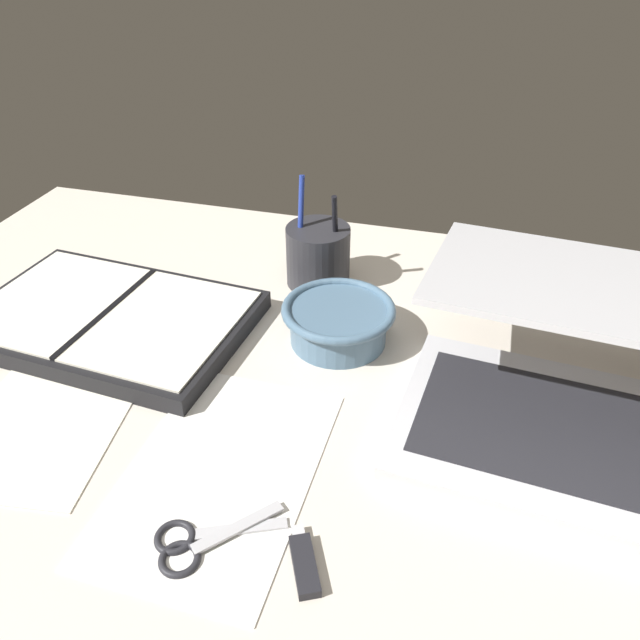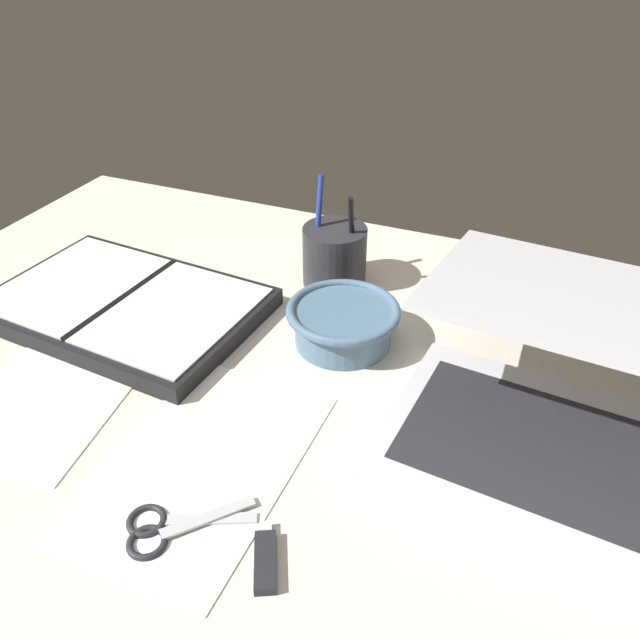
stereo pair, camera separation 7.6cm
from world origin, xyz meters
TOP-DOWN VIEW (x-y plane):
  - desk_top at (0.00, 0.00)cm, footprint 140.00×100.00cm
  - laptop at (26.61, 6.61)cm, footprint 38.68×38.61cm
  - bowl at (-2.02, 14.69)cm, footprint 15.04×15.04cm
  - pen_cup at (-8.68, 28.49)cm, footprint 9.61×9.61cm
  - planner at (-32.99, 9.12)cm, footprint 39.14×27.67cm
  - scissors at (-7.19, -19.92)cm, footprint 11.81×10.25cm
  - paper_sheet_front at (-8.12, -11.10)cm, footprint 19.28×29.53cm
  - paper_sheet_beside_planner at (-30.56, -8.36)cm, footprint 20.75×27.82cm
  - usb_drive at (3.43, -19.25)cm, footprint 4.64×7.16cm

SIDE VIEW (x-z plane):
  - desk_top at x=0.00cm, z-range 0.00..2.00cm
  - paper_sheet_front at x=-8.12cm, z-range 2.00..2.16cm
  - paper_sheet_beside_planner at x=-30.56cm, z-range 2.00..2.16cm
  - scissors at x=-7.19cm, z-range 1.94..2.74cm
  - usb_drive at x=3.43cm, z-range 2.00..3.00cm
  - planner at x=-32.99cm, z-range 1.91..4.89cm
  - bowl at x=-2.02cm, z-range 2.32..7.86cm
  - pen_cup at x=-8.68cm, z-range -1.62..14.91cm
  - laptop at x=26.61cm, z-range -0.29..15.44cm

